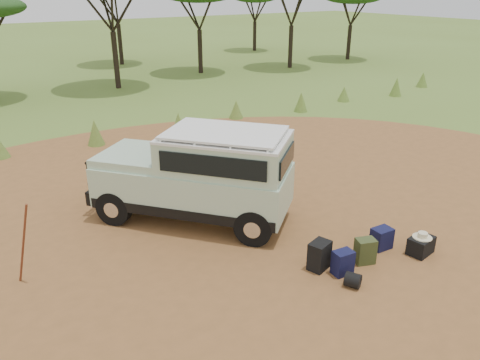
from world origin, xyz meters
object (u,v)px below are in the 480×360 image
walking_staff (23,244)px  backpack_black (319,256)px  safari_vehicle (199,177)px  backpack_navy (343,263)px  hard_case (421,246)px  duffel_navy (382,238)px  backpack_olive (365,251)px

walking_staff → backpack_black: bearing=-73.6°
safari_vehicle → walking_staff: (-3.93, -0.53, -0.25)m
backpack_navy → hard_case: bearing=-5.0°
backpack_black → backpack_navy: backpack_black is taller
backpack_black → duffel_navy: bearing=-22.6°
backpack_navy → duffel_navy: bearing=15.7°
backpack_black → walking_staff: bearing=134.2°
safari_vehicle → walking_staff: size_ratio=2.71×
backpack_black → backpack_navy: bearing=-74.6°
walking_staff → backpack_navy: 5.97m
backpack_black → duffel_navy: 1.64m
backpack_olive → backpack_black: bearing=178.8°
duffel_navy → hard_case: 0.79m
safari_vehicle → backpack_olive: size_ratio=8.74×
backpack_olive → hard_case: backpack_olive is taller
backpack_black → hard_case: bearing=-36.6°
backpack_olive → hard_case: bearing=1.5°
walking_staff → backpack_navy: (5.12, -3.00, -0.58)m
duffel_navy → hard_case: duffel_navy is taller
backpack_navy → duffel_navy: (1.38, 0.25, -0.02)m
backpack_black → duffel_navy: size_ratio=1.26×
walking_staff → backpack_navy: walking_staff is taller
backpack_navy → backpack_olive: bearing=9.6°
backpack_olive → duffel_navy: 0.74m
duffel_navy → hard_case: bearing=-45.9°
safari_vehicle → backpack_navy: safari_vehicle is taller
hard_case → duffel_navy: bearing=121.3°
hard_case → safari_vehicle: bearing=118.9°
safari_vehicle → duffel_navy: size_ratio=9.95×
duffel_navy → walking_staff: bearing=160.2°
safari_vehicle → walking_staff: bearing=-122.8°
backpack_black → backpack_navy: size_ratio=1.18×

